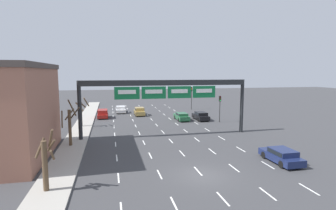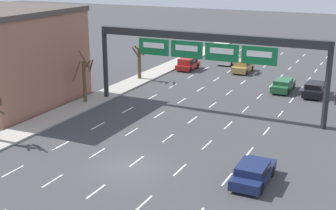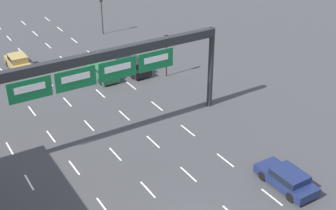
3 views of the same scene
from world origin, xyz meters
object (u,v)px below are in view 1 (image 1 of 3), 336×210
object	(u,v)px
car_black	(201,116)
car_white	(121,109)
tree_bare_closest	(81,112)
tree_bare_second	(46,161)
tree_bare_third	(70,124)
suv_red	(103,113)
car_gold	(139,111)
car_green	(182,116)
car_navy	(281,155)
sign_gantry	(166,90)
traffic_light_mid_block	(192,94)
traffic_light_near_gantry	(220,103)

from	to	relation	value
car_black	car_white	world-z (taller)	car_black
car_white	tree_bare_closest	bearing A→B (deg)	-115.63
tree_bare_second	tree_bare_third	size ratio (longest dim) A/B	0.83
suv_red	car_black	distance (m)	17.74
suv_red	car_gold	distance (m)	7.03
car_green	car_navy	bearing A→B (deg)	-82.05
car_navy	tree_bare_closest	bearing A→B (deg)	133.53
suv_red	tree_bare_closest	world-z (taller)	tree_bare_closest
sign_gantry	tree_bare_second	bearing A→B (deg)	-129.27
sign_gantry	car_black	size ratio (longest dim) A/B	4.76
car_black	tree_bare_third	distance (m)	23.55
tree_bare_third	traffic_light_mid_block	bearing A→B (deg)	48.58
tree_bare_second	tree_bare_closest	bearing A→B (deg)	89.73
car_green	suv_red	bearing A→B (deg)	158.80
traffic_light_mid_block	tree_bare_third	distance (m)	33.53
suv_red	tree_bare_second	world-z (taller)	tree_bare_second
car_gold	traffic_light_mid_block	world-z (taller)	traffic_light_mid_block
car_white	tree_bare_closest	world-z (taller)	tree_bare_closest
tree_bare_second	car_black	bearing A→B (deg)	50.58
car_green	sign_gantry	bearing A→B (deg)	-115.32
car_navy	car_green	distance (m)	23.08
tree_bare_second	traffic_light_mid_block	bearing A→B (deg)	58.93
car_navy	traffic_light_near_gantry	bearing A→B (deg)	82.64
suv_red	car_black	world-z (taller)	suv_red
traffic_light_mid_block	tree_bare_closest	world-z (taller)	traffic_light_mid_block
suv_red	tree_bare_second	xyz separation A→B (m)	(-3.04, -29.84, 1.36)
car_green	traffic_light_near_gantry	distance (m)	6.96
sign_gantry	suv_red	size ratio (longest dim) A/B	5.51
car_black	car_navy	bearing A→B (deg)	-90.37
traffic_light_mid_block	tree_bare_closest	bearing A→B (deg)	-146.87
car_gold	tree_bare_second	distance (m)	32.95
tree_bare_closest	car_navy	bearing A→B (deg)	-46.47
sign_gantry	tree_bare_closest	distance (m)	14.58
suv_red	traffic_light_mid_block	bearing A→B (deg)	19.89
car_white	traffic_light_near_gantry	distance (m)	21.31
sign_gantry	traffic_light_near_gantry	bearing A→B (deg)	34.82
tree_bare_closest	traffic_light_near_gantry	bearing A→B (deg)	-2.16
traffic_light_near_gantry	tree_bare_closest	size ratio (longest dim) A/B	0.99
car_gold	traffic_light_near_gantry	distance (m)	15.97
tree_bare_third	car_gold	bearing A→B (deg)	63.34
suv_red	tree_bare_third	bearing A→B (deg)	-99.59
tree_bare_closest	tree_bare_second	world-z (taller)	tree_bare_closest
car_gold	traffic_light_near_gantry	bearing A→B (deg)	-38.61
sign_gantry	car_white	world-z (taller)	sign_gantry
car_white	tree_bare_second	size ratio (longest dim) A/B	1.07
sign_gantry	tree_bare_second	world-z (taller)	sign_gantry
car_black	car_green	distance (m)	3.37
tree_bare_second	suv_red	bearing A→B (deg)	84.18
car_green	car_white	world-z (taller)	car_white
car_navy	car_white	xyz separation A→B (m)	(-13.19, 33.93, 0.02)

